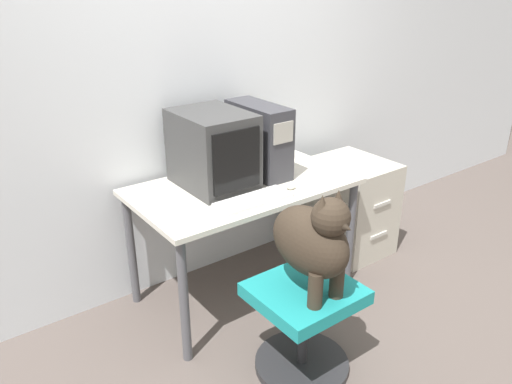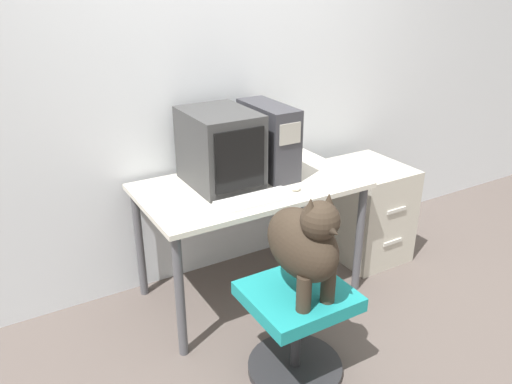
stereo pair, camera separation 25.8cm
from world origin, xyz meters
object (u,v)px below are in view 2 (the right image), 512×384
(crt_monitor, at_px, (220,148))
(dog, at_px, (305,242))
(pc_tower, at_px, (268,140))
(office_chair, at_px, (297,325))
(filing_cabinet, at_px, (366,211))
(keyboard, at_px, (256,200))

(crt_monitor, height_order, dog, crt_monitor)
(pc_tower, relative_size, office_chair, 0.94)
(dog, xyz_separation_m, filing_cabinet, (1.12, 0.78, -0.44))
(keyboard, distance_m, dog, 0.53)
(dog, bearing_deg, office_chair, 90.00)
(filing_cabinet, bearing_deg, crt_monitor, 175.38)
(pc_tower, xyz_separation_m, keyboard, (-0.29, -0.34, -0.20))
(pc_tower, height_order, keyboard, pc_tower)
(pc_tower, bearing_deg, filing_cabinet, -6.66)
(dog, bearing_deg, keyboard, 84.64)
(pc_tower, bearing_deg, office_chair, -112.29)
(office_chair, bearing_deg, filing_cabinet, 33.58)
(crt_monitor, height_order, office_chair, crt_monitor)
(keyboard, xyz_separation_m, filing_cabinet, (1.07, 0.25, -0.43))
(crt_monitor, bearing_deg, office_chair, -90.84)
(crt_monitor, xyz_separation_m, pc_tower, (0.33, 0.00, -0.00))
(crt_monitor, relative_size, filing_cabinet, 0.71)
(keyboard, bearing_deg, office_chair, -95.79)
(dog, distance_m, filing_cabinet, 1.43)
(dog, bearing_deg, crt_monitor, 89.19)
(keyboard, bearing_deg, filing_cabinet, 13.35)
(crt_monitor, xyz_separation_m, keyboard, (0.04, -0.34, -0.20))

